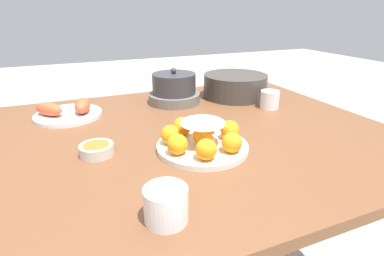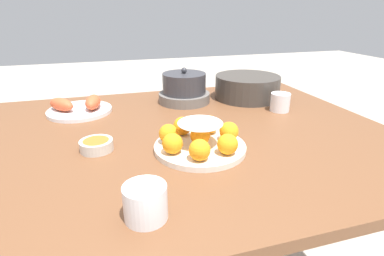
{
  "view_description": "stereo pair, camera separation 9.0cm",
  "coord_description": "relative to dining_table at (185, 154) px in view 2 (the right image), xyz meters",
  "views": [
    {
      "loc": [
        -0.32,
        -0.85,
        1.1
      ],
      "look_at": [
        0.0,
        -0.07,
        0.76
      ],
      "focal_mm": 28.0,
      "sensor_mm": 36.0,
      "label": 1
    },
    {
      "loc": [
        -0.24,
        -0.88,
        1.1
      ],
      "look_at": [
        0.0,
        -0.07,
        0.76
      ],
      "focal_mm": 28.0,
      "sensor_mm": 36.0,
      "label": 2
    }
  ],
  "objects": [
    {
      "name": "warming_pot",
      "position": [
        0.08,
        0.32,
        0.14
      ],
      "size": [
        0.22,
        0.22,
        0.15
      ],
      "color": "#66605B",
      "rests_on": "dining_table"
    },
    {
      "name": "cup_near",
      "position": [
        -0.19,
        -0.4,
        0.12
      ],
      "size": [
        0.08,
        0.08,
        0.07
      ],
      "color": "white",
      "rests_on": "dining_table"
    },
    {
      "name": "seafood_platter",
      "position": [
        -0.34,
        0.3,
        0.1
      ],
      "size": [
        0.24,
        0.24,
        0.07
      ],
      "color": "silver",
      "rests_on": "dining_table"
    },
    {
      "name": "sauce_bowl",
      "position": [
        -0.28,
        -0.06,
        0.1
      ],
      "size": [
        0.09,
        0.09,
        0.03
      ],
      "color": "beige",
      "rests_on": "dining_table"
    },
    {
      "name": "dining_table",
      "position": [
        0.0,
        0.0,
        0.0
      ],
      "size": [
        1.36,
        1.06,
        0.72
      ],
      "color": "brown",
      "rests_on": "ground_plane"
    },
    {
      "name": "cup_far",
      "position": [
        0.41,
        0.1,
        0.12
      ],
      "size": [
        0.07,
        0.07,
        0.07
      ],
      "color": "white",
      "rests_on": "dining_table"
    },
    {
      "name": "cake_plate",
      "position": [
        0.0,
        -0.14,
        0.12
      ],
      "size": [
        0.26,
        0.26,
        0.09
      ],
      "color": "silver",
      "rests_on": "dining_table"
    },
    {
      "name": "serving_bowl",
      "position": [
        0.37,
        0.3,
        0.14
      ],
      "size": [
        0.28,
        0.28,
        0.1
      ],
      "color": "#3D3833",
      "rests_on": "dining_table"
    }
  ]
}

